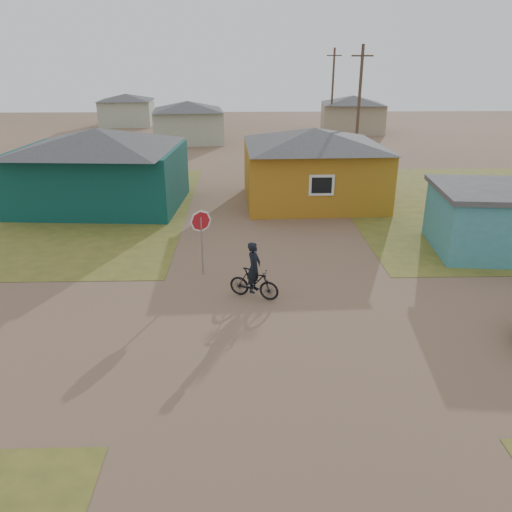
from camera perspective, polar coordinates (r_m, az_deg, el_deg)
The scene contains 10 objects.
ground at distance 14.08m, azimuth 3.74°, elevation -9.48°, with size 120.00×120.00×0.00m, color #80604A.
house_teal at distance 26.99m, azimuth -17.44°, elevation 9.70°, with size 8.93×7.08×4.00m.
house_yellow at distance 26.76m, azimuth 6.56°, elevation 10.34°, with size 7.72×6.76×3.90m.
house_pale_west at distance 46.52m, azimuth -7.74°, elevation 15.02°, with size 7.04×6.15×3.60m.
house_beige_east at distance 53.44m, azimuth 10.95°, elevation 15.72°, with size 6.95×6.05×3.60m.
house_pale_north at distance 59.60m, azimuth -14.54°, elevation 15.94°, with size 6.28×5.81×3.40m.
utility_pole_near at distance 34.97m, azimuth 11.65°, elevation 16.30°, with size 1.40×0.20×8.00m.
utility_pole_far at distance 50.81m, azimuth 8.73°, elevation 18.13°, with size 1.40×0.20×8.00m.
stop_sign at distance 17.46m, azimuth -6.30°, elevation 3.25°, with size 0.79×0.10×2.40m.
cyclist at distance 16.01m, azimuth -0.24°, elevation -2.53°, with size 1.74×1.10×1.91m.
Camera 1 is at (-1.24, -11.95, 7.34)m, focal length 35.00 mm.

